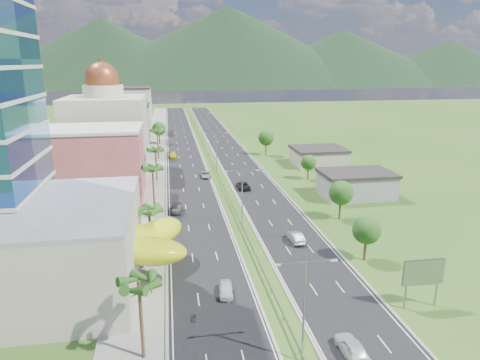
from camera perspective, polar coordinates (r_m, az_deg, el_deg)
ground at (r=67.22m, az=1.74°, el=-9.75°), size 500.00×500.00×0.00m
road_left at (r=152.39m, az=-7.66°, el=4.52°), size 11.00×260.00×0.04m
road_right at (r=153.57m, az=-2.04°, el=4.73°), size 11.00×260.00×0.04m
sidewalk_left at (r=152.39m, az=-11.24°, el=4.38°), size 7.00×260.00×0.12m
median_guardrail at (r=135.08m, az=-4.20°, el=3.47°), size 0.10×216.06×0.76m
streetlight_median_a at (r=42.68m, az=8.59°, el=-15.58°), size 6.04×0.25×11.00m
streetlight_median_b at (r=73.95m, az=0.28°, el=-1.74°), size 6.04×0.25×11.00m
streetlight_median_c at (r=112.42m, az=-3.19°, el=4.23°), size 6.04×0.25×11.00m
streetlight_median_d at (r=156.61m, az=-5.05°, el=7.39°), size 6.04×0.25×11.00m
streetlight_median_e at (r=201.16m, az=-6.10°, el=9.15°), size 6.04×0.25×11.00m
mall_podium at (r=61.71m, az=-27.89°, el=-8.45°), size 30.00×24.00×11.00m
lime_canopy at (r=60.95m, az=-16.41°, el=-8.02°), size 18.00×15.00×7.40m
pink_shophouse at (r=95.36m, az=-18.91°, el=1.83°), size 20.00×15.00×15.00m
domed_building at (r=117.00m, az=-17.35°, el=6.29°), size 20.00×20.00×28.70m
midrise_grey at (r=141.92m, az=-15.56°, el=6.56°), size 16.00×15.00×16.00m
midrise_beige at (r=163.80m, az=-14.78°, el=7.21°), size 16.00×15.00×13.00m
midrise_white at (r=186.25m, az=-14.24°, el=8.97°), size 16.00×15.00×18.00m
billboard at (r=56.22m, az=23.25°, el=-11.40°), size 5.20×0.35×6.20m
shed_near at (r=97.18m, az=15.22°, el=-0.68°), size 15.00×10.00×5.00m
shed_far at (r=124.90m, az=10.40°, el=3.01°), size 14.00×12.00×4.40m
palm_tree_a at (r=43.03m, az=-13.33°, el=-13.61°), size 3.60×3.60×9.10m
palm_tree_b at (r=65.37m, az=-12.04°, el=-4.15°), size 3.60×3.60×8.10m
palm_tree_c at (r=84.13m, az=-11.60°, el=1.31°), size 3.60×3.60×9.60m
palm_tree_d at (r=106.77m, az=-11.21°, el=3.79°), size 3.60×3.60×8.60m
palm_tree_e at (r=131.24m, az=-10.97°, el=6.29°), size 3.60×3.60×9.40m
leafy_tree_lfar at (r=156.36m, az=-10.75°, el=6.73°), size 4.90×4.90×8.05m
leafy_tree_ra at (r=65.85m, az=16.53°, el=-6.44°), size 4.20×4.20×6.90m
leafy_tree_rb at (r=81.49m, az=13.32°, el=-1.68°), size 4.55×4.55×7.47m
leafy_tree_rc at (r=108.02m, az=9.12°, el=2.30°), size 3.85×3.85×6.33m
leafy_tree_rd at (r=135.02m, az=3.50°, el=5.62°), size 4.90×4.90×8.05m
mountain_ridge at (r=515.47m, az=-1.49°, el=12.30°), size 860.00×140.00×90.00m
car_white_near_left at (r=56.04m, az=-1.89°, el=-14.36°), size 2.16×4.42×1.45m
car_dark_left at (r=85.13m, az=-8.42°, el=-3.76°), size 2.09×4.90×1.57m
car_silver_mid_left at (r=109.91m, az=-4.59°, el=0.73°), size 2.38×5.10×1.41m
car_yellow_far_left at (r=134.15m, az=-8.93°, el=3.31°), size 2.21×5.12×1.47m
car_white_near_right at (r=47.50m, az=14.73°, el=-20.80°), size 2.24×5.28×1.78m
car_silver_right at (r=71.43m, az=7.43°, el=-7.54°), size 1.95×5.08×1.65m
car_dark_far_right at (r=99.71m, az=0.42°, el=-0.71°), size 2.72×5.78×1.60m
motorcycle at (r=51.66m, az=-6.03°, el=-17.51°), size 0.66×1.74×1.09m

